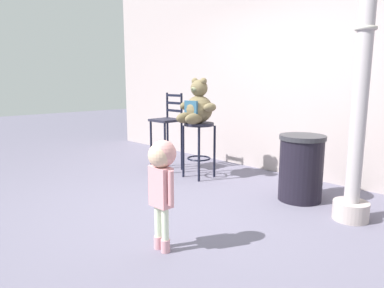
% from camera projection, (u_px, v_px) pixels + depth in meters
% --- Properties ---
extents(ground_plane, '(24.00, 24.00, 0.00)m').
position_uv_depth(ground_plane, '(180.00, 207.00, 3.70)').
color(ground_plane, slate).
extents(building_wall, '(7.98, 0.30, 3.15)m').
position_uv_depth(building_wall, '(293.00, 63.00, 4.90)').
color(building_wall, '#AF9F9E').
rests_on(building_wall, ground_plane).
extents(bar_stool_with_teddy, '(0.41, 0.41, 0.77)m').
position_uv_depth(bar_stool_with_teddy, '(199.00, 138.00, 4.78)').
color(bar_stool_with_teddy, '#201F2E').
rests_on(bar_stool_with_teddy, ground_plane).
extents(teddy_bear, '(0.58, 0.52, 0.60)m').
position_uv_depth(teddy_bear, '(197.00, 107.00, 4.68)').
color(teddy_bear, brown).
rests_on(teddy_bear, bar_stool_with_teddy).
extents(child_walking, '(0.28, 0.22, 0.88)m').
position_uv_depth(child_walking, '(162.00, 172.00, 2.65)').
color(child_walking, '#CD8F99').
rests_on(child_walking, ground_plane).
extents(trash_bin, '(0.50, 0.50, 0.74)m').
position_uv_depth(trash_bin, '(301.00, 168.00, 3.87)').
color(trash_bin, black).
rests_on(trash_bin, ground_plane).
extents(lamppost, '(0.33, 0.33, 3.09)m').
position_uv_depth(lamppost, '(361.00, 90.00, 3.15)').
color(lamppost, '#AF9F9C').
rests_on(lamppost, ground_plane).
extents(bar_chair_empty, '(0.38, 0.38, 1.15)m').
position_uv_depth(bar_chair_empty, '(168.00, 125.00, 5.18)').
color(bar_chair_empty, '#201F2E').
rests_on(bar_chair_empty, ground_plane).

